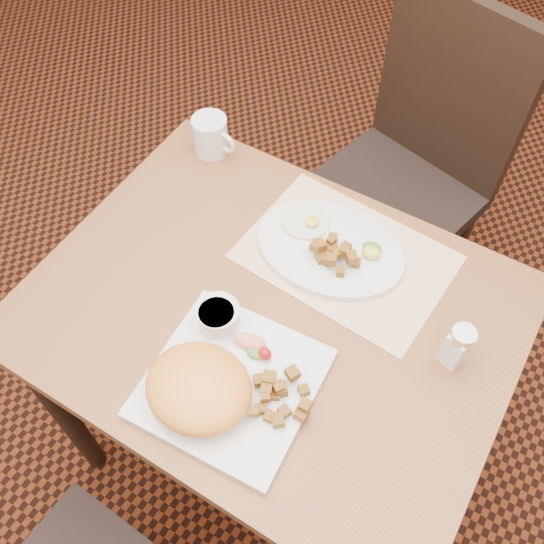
{
  "coord_description": "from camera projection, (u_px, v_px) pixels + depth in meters",
  "views": [
    {
      "loc": [
        0.31,
        -0.51,
        1.73
      ],
      "look_at": [
        -0.02,
        0.03,
        0.82
      ],
      "focal_mm": 40.0,
      "sensor_mm": 36.0,
      "label": 1
    }
  ],
  "objects": [
    {
      "name": "plate_square",
      "position": [
        232.0,
        383.0,
        1.05
      ],
      "size": [
        0.3,
        0.3,
        0.02
      ],
      "primitive_type": "cube",
      "rotation": [
        0.0,
        0.0,
        0.07
      ],
      "color": "silver",
      "rests_on": "table"
    },
    {
      "name": "ramekin",
      "position": [
        218.0,
        316.0,
        1.09
      ],
      "size": [
        0.08,
        0.08,
        0.04
      ],
      "color": "silver",
      "rests_on": "plate_square"
    },
    {
      "name": "plate_oval",
      "position": [
        330.0,
        249.0,
        1.22
      ],
      "size": [
        0.32,
        0.25,
        0.02
      ],
      "primitive_type": null,
      "rotation": [
        0.0,
        0.0,
        0.09
      ],
      "color": "silver",
      "rests_on": "placemat"
    },
    {
      "name": "fried_egg",
      "position": [
        306.0,
        221.0,
        1.24
      ],
      "size": [
        0.1,
        0.1,
        0.02
      ],
      "color": "white",
      "rests_on": "plate_oval"
    },
    {
      "name": "table",
      "position": [
        271.0,
        336.0,
        1.24
      ],
      "size": [
        0.9,
        0.7,
        0.75
      ],
      "color": "brown",
      "rests_on": "ground"
    },
    {
      "name": "chair_far",
      "position": [
        412.0,
        162.0,
        1.66
      ],
      "size": [
        0.51,
        0.52,
        0.97
      ],
      "rotation": [
        0.0,
        0.0,
        2.9
      ],
      "color": "black",
      "rests_on": "ground"
    },
    {
      "name": "garnish_ov",
      "position": [
        372.0,
        251.0,
        1.19
      ],
      "size": [
        0.05,
        0.05,
        0.02
      ],
      "color": "#387223",
      "rests_on": "plate_oval"
    },
    {
      "name": "hollandaise_mound",
      "position": [
        198.0,
        388.0,
        1.01
      ],
      "size": [
        0.19,
        0.17,
        0.07
      ],
      "color": "orange",
      "rests_on": "plate_square"
    },
    {
      "name": "coffee_mug",
      "position": [
        211.0,
        136.0,
        1.36
      ],
      "size": [
        0.11,
        0.08,
        0.09
      ],
      "color": "silver",
      "rests_on": "table"
    },
    {
      "name": "garnish_sq",
      "position": [
        255.0,
        346.0,
        1.07
      ],
      "size": [
        0.09,
        0.05,
        0.03
      ],
      "color": "#387223",
      "rests_on": "plate_square"
    },
    {
      "name": "ground",
      "position": [
        271.0,
        442.0,
        1.76
      ],
      "size": [
        8.0,
        8.0,
        0.0
      ],
      "primitive_type": "plane",
      "color": "black",
      "rests_on": "ground"
    },
    {
      "name": "placemat",
      "position": [
        346.0,
        257.0,
        1.22
      ],
      "size": [
        0.42,
        0.31,
        0.0
      ],
      "primitive_type": "cube",
      "rotation": [
        0.0,
        0.0,
        -0.07
      ],
      "color": "white",
      "rests_on": "table"
    },
    {
      "name": "home_fries_ov",
      "position": [
        334.0,
        253.0,
        1.18
      ],
      "size": [
        0.1,
        0.09,
        0.04
      ],
      "color": "#8E5817",
      "rests_on": "plate_oval"
    },
    {
      "name": "home_fries_sq",
      "position": [
        278.0,
        396.0,
        1.01
      ],
      "size": [
        0.12,
        0.11,
        0.04
      ],
      "color": "#8E5817",
      "rests_on": "plate_square"
    },
    {
      "name": "salt_shaker",
      "position": [
        458.0,
        346.0,
        1.04
      ],
      "size": [
        0.05,
        0.05,
        0.1
      ],
      "color": "white",
      "rests_on": "table"
    }
  ]
}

